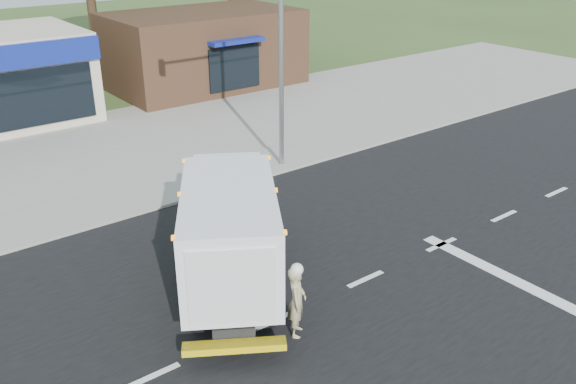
% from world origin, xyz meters
% --- Properties ---
extents(ground, '(120.00, 120.00, 0.00)m').
position_xyz_m(ground, '(0.00, 0.00, 0.00)').
color(ground, '#385123').
rests_on(ground, ground).
extents(road_asphalt, '(60.00, 14.00, 0.02)m').
position_xyz_m(road_asphalt, '(0.00, 0.00, 0.00)').
color(road_asphalt, black).
rests_on(road_asphalt, ground).
extents(sidewalk, '(60.00, 2.40, 0.12)m').
position_xyz_m(sidewalk, '(0.00, 8.20, 0.06)').
color(sidewalk, gray).
rests_on(sidewalk, ground).
extents(parking_apron, '(60.00, 9.00, 0.02)m').
position_xyz_m(parking_apron, '(0.00, 14.00, 0.01)').
color(parking_apron, gray).
rests_on(parking_apron, ground).
extents(lane_markings, '(55.20, 7.00, 0.01)m').
position_xyz_m(lane_markings, '(1.35, -1.35, 0.02)').
color(lane_markings, silver).
rests_on(lane_markings, road_asphalt).
extents(ems_box_truck, '(5.18, 6.70, 2.93)m').
position_xyz_m(ems_box_truck, '(-2.84, 1.94, 1.69)').
color(ems_box_truck, black).
rests_on(ems_box_truck, ground).
extents(emergency_worker, '(0.73, 0.73, 1.82)m').
position_xyz_m(emergency_worker, '(-2.79, -0.67, 0.89)').
color(emergency_worker, tan).
rests_on(emergency_worker, ground).
extents(brown_storefront, '(10.00, 6.70, 4.00)m').
position_xyz_m(brown_storefront, '(7.00, 19.98, 2.00)').
color(brown_storefront, '#382316').
rests_on(brown_storefront, ground).
extents(traffic_signal_pole, '(3.51, 0.25, 8.00)m').
position_xyz_m(traffic_signal_pole, '(2.35, 7.60, 4.92)').
color(traffic_signal_pole, gray).
rests_on(traffic_signal_pole, ground).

